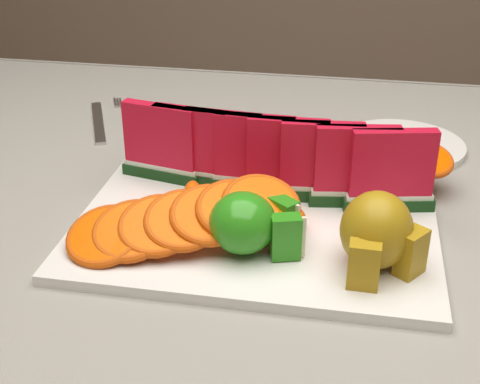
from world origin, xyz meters
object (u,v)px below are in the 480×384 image
(pear_cluster, at_px, (378,233))
(side_plate, at_px, (401,145))
(platter, at_px, (257,224))
(apple_cluster, at_px, (250,224))
(fork, at_px, (100,120))

(pear_cluster, distance_m, side_plate, 0.33)
(platter, xyz_separation_m, apple_cluster, (0.00, -0.06, 0.04))
(platter, height_order, side_plate, platter)
(side_plate, bearing_deg, platter, -123.01)
(apple_cluster, xyz_separation_m, pear_cluster, (0.13, -0.01, 0.01))
(apple_cluster, height_order, pear_cluster, pear_cluster)
(platter, distance_m, side_plate, 0.31)
(apple_cluster, distance_m, side_plate, 0.36)
(side_plate, xyz_separation_m, fork, (-0.46, 0.02, -0.00))
(apple_cluster, height_order, fork, apple_cluster)
(apple_cluster, xyz_separation_m, side_plate, (0.16, 0.32, -0.04))
(platter, distance_m, pear_cluster, 0.15)
(platter, relative_size, fork, 2.11)
(platter, distance_m, apple_cluster, 0.08)
(pear_cluster, relative_size, fork, 0.51)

